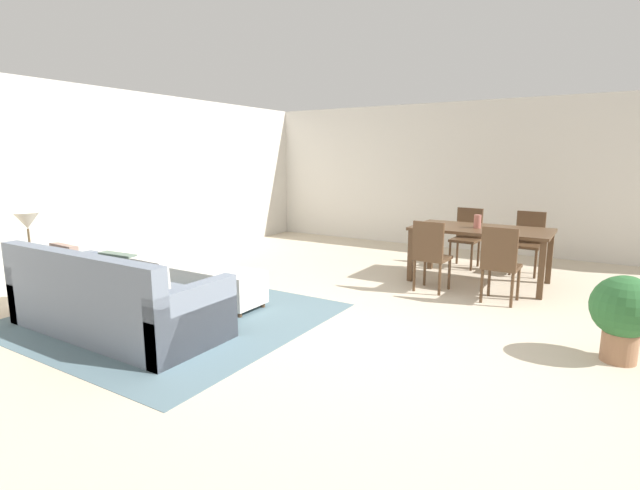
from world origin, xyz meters
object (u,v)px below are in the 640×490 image
object	(u,v)px
couch	(113,303)
dining_table	(481,234)
potted_plant	(624,312)
dining_chair_near_right	(500,260)
table_lamp	(27,223)
dining_chair_near_left	(430,252)
dining_chair_far_left	(467,234)
side_table	(33,269)
vase_centerpiece	(477,221)
ottoman_table	(218,285)
dining_chair_far_right	(528,239)

from	to	relation	value
couch	dining_table	size ratio (longest dim) A/B	1.28
dining_table	potted_plant	xyz separation A→B (m)	(1.64, -2.02, -0.24)
dining_chair_near_right	couch	bearing A→B (deg)	-135.96
table_lamp	potted_plant	world-z (taller)	table_lamp
dining_chair_near_left	potted_plant	size ratio (longest dim) A/B	1.23
couch	potted_plant	xyz separation A→B (m)	(4.27, 1.80, 0.15)
couch	dining_table	bearing A→B (deg)	55.49
dining_chair_far_left	side_table	bearing A→B (deg)	-127.85
dining_chair_near_right	side_table	bearing A→B (deg)	-146.70
dining_table	couch	bearing A→B (deg)	-124.51
couch	side_table	world-z (taller)	couch
table_lamp	vase_centerpiece	bearing A→B (deg)	43.28
couch	table_lamp	bearing A→B (deg)	179.97
table_lamp	couch	bearing A→B (deg)	-0.03
ottoman_table	vase_centerpiece	bearing A→B (deg)	48.68
vase_centerpiece	dining_chair_near_left	bearing A→B (deg)	-115.84
table_lamp	dining_chair_near_left	bearing A→B (deg)	39.51
potted_plant	table_lamp	bearing A→B (deg)	-162.47
couch	dining_chair_far_right	size ratio (longest dim) A/B	2.48
table_lamp	dining_chair_near_right	size ratio (longest dim) A/B	0.57
side_table	dining_chair_near_left	bearing A→B (deg)	39.51
couch	dining_chair_far_left	world-z (taller)	dining_chair_far_left
vase_centerpiece	dining_chair_near_right	bearing A→B (deg)	-60.20
vase_centerpiece	potted_plant	world-z (taller)	vase_centerpiece
couch	table_lamp	xyz separation A→B (m)	(-1.44, 0.00, 0.69)
side_table	dining_chair_far_right	xyz separation A→B (m)	(4.56, 4.71, 0.06)
dining_chair_near_left	dining_chair_far_right	bearing A→B (deg)	61.86
dining_chair_near_right	dining_chair_far_left	size ratio (longest dim) A/B	1.00
ottoman_table	dining_chair_far_right	world-z (taller)	dining_chair_far_right
dining_chair_near_right	dining_chair_far_right	world-z (taller)	same
dining_chair_near_right	potted_plant	size ratio (longest dim) A/B	1.23
couch	ottoman_table	bearing A→B (deg)	76.59
dining_chair_near_left	potted_plant	distance (m)	2.39
side_table	dining_chair_far_left	bearing A→B (deg)	52.15
dining_table	dining_chair_far_left	distance (m)	0.99
dining_chair_near_right	vase_centerpiece	world-z (taller)	vase_centerpiece
ottoman_table	dining_chair_near_left	bearing A→B (deg)	43.66
couch	dining_chair_far_right	distance (m)	5.65
dining_table	dining_chair_near_right	size ratio (longest dim) A/B	1.94
table_lamp	dining_chair_near_left	world-z (taller)	table_lamp
couch	dining_chair_far_left	distance (m)	5.22
ottoman_table	table_lamp	size ratio (longest dim) A/B	2.10
ottoman_table	dining_chair_far_right	distance (m)	4.55
dining_chair_near_right	dining_chair_far_right	distance (m)	1.76
table_lamp	side_table	bearing A→B (deg)	14.04
ottoman_table	dining_chair_near_right	xyz separation A→B (m)	(2.78, 1.79, 0.27)
table_lamp	dining_chair_far_left	xyz separation A→B (m)	(3.66, 4.71, -0.47)
dining_chair_far_left	dining_chair_far_right	world-z (taller)	same
dining_chair_far_right	ottoman_table	bearing A→B (deg)	-128.67
dining_chair_far_left	dining_chair_far_right	size ratio (longest dim) A/B	1.00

